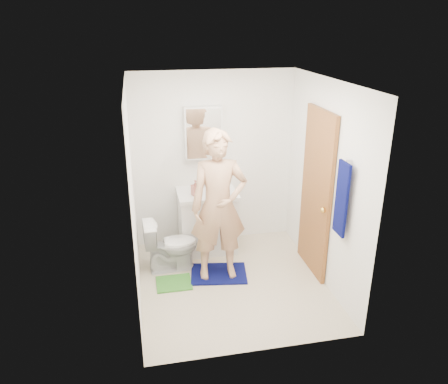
{
  "coord_description": "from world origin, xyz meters",
  "views": [
    {
      "loc": [
        -1.0,
        -4.43,
        2.98
      ],
      "look_at": [
        -0.05,
        0.25,
        1.1
      ],
      "focal_mm": 35.0,
      "sensor_mm": 36.0,
      "label": 1
    }
  ],
  "objects_px": {
    "medicine_cabinet": "(203,133)",
    "toothbrush_cup": "(217,184)",
    "vanity_cabinet": "(207,222)",
    "man": "(219,206)",
    "towel": "(342,199)",
    "toilet": "(171,245)",
    "soap_dispenser": "(195,188)"
  },
  "relations": [
    {
      "from": "vanity_cabinet",
      "to": "man",
      "type": "bearing_deg",
      "value": -88.31
    },
    {
      "from": "vanity_cabinet",
      "to": "toothbrush_cup",
      "type": "relative_size",
      "value": 6.38
    },
    {
      "from": "towel",
      "to": "soap_dispenser",
      "type": "distance_m",
      "value": 1.96
    },
    {
      "from": "toothbrush_cup",
      "to": "man",
      "type": "xyz_separation_m",
      "value": [
        -0.14,
        -0.85,
        0.04
      ]
    },
    {
      "from": "medicine_cabinet",
      "to": "toilet",
      "type": "height_order",
      "value": "medicine_cabinet"
    },
    {
      "from": "medicine_cabinet",
      "to": "soap_dispenser",
      "type": "height_order",
      "value": "medicine_cabinet"
    },
    {
      "from": "towel",
      "to": "soap_dispenser",
      "type": "xyz_separation_m",
      "value": [
        -1.34,
        1.4,
        -0.3
      ]
    },
    {
      "from": "vanity_cabinet",
      "to": "soap_dispenser",
      "type": "relative_size",
      "value": 3.91
    },
    {
      "from": "vanity_cabinet",
      "to": "toothbrush_cup",
      "type": "xyz_separation_m",
      "value": [
        0.16,
        0.13,
        0.5
      ]
    },
    {
      "from": "towel",
      "to": "medicine_cabinet",
      "type": "bearing_deg",
      "value": 124.61
    },
    {
      "from": "vanity_cabinet",
      "to": "man",
      "type": "height_order",
      "value": "man"
    },
    {
      "from": "toilet",
      "to": "soap_dispenser",
      "type": "distance_m",
      "value": 0.8
    },
    {
      "from": "vanity_cabinet",
      "to": "medicine_cabinet",
      "type": "bearing_deg",
      "value": 90.0
    },
    {
      "from": "medicine_cabinet",
      "to": "toothbrush_cup",
      "type": "relative_size",
      "value": 5.59
    },
    {
      "from": "man",
      "to": "towel",
      "type": "bearing_deg",
      "value": -31.78
    },
    {
      "from": "toothbrush_cup",
      "to": "soap_dispenser",
      "type": "bearing_deg",
      "value": -146.39
    },
    {
      "from": "toothbrush_cup",
      "to": "man",
      "type": "height_order",
      "value": "man"
    },
    {
      "from": "vanity_cabinet",
      "to": "toilet",
      "type": "xyz_separation_m",
      "value": [
        -0.54,
        -0.43,
        -0.06
      ]
    },
    {
      "from": "towel",
      "to": "man",
      "type": "height_order",
      "value": "man"
    },
    {
      "from": "vanity_cabinet",
      "to": "toilet",
      "type": "height_order",
      "value": "vanity_cabinet"
    },
    {
      "from": "toothbrush_cup",
      "to": "man",
      "type": "relative_size",
      "value": 0.07
    },
    {
      "from": "toilet",
      "to": "soap_dispenser",
      "type": "bearing_deg",
      "value": -50.01
    },
    {
      "from": "medicine_cabinet",
      "to": "towel",
      "type": "distance_m",
      "value": 2.11
    },
    {
      "from": "vanity_cabinet",
      "to": "toilet",
      "type": "relative_size",
      "value": 1.19
    },
    {
      "from": "toothbrush_cup",
      "to": "towel",
      "type": "bearing_deg",
      "value": -57.73
    },
    {
      "from": "towel",
      "to": "man",
      "type": "bearing_deg",
      "value": 146.79
    },
    {
      "from": "towel",
      "to": "toothbrush_cup",
      "type": "xyz_separation_m",
      "value": [
        -1.02,
        1.61,
        -0.35
      ]
    },
    {
      "from": "toilet",
      "to": "vanity_cabinet",
      "type": "bearing_deg",
      "value": -53.81
    },
    {
      "from": "toothbrush_cup",
      "to": "vanity_cabinet",
      "type": "bearing_deg",
      "value": -141.57
    },
    {
      "from": "toothbrush_cup",
      "to": "medicine_cabinet",
      "type": "bearing_deg",
      "value": 149.03
    },
    {
      "from": "soap_dispenser",
      "to": "man",
      "type": "distance_m",
      "value": 0.66
    },
    {
      "from": "medicine_cabinet",
      "to": "toothbrush_cup",
      "type": "height_order",
      "value": "medicine_cabinet"
    }
  ]
}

